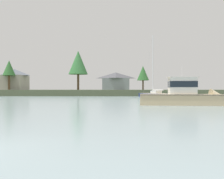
# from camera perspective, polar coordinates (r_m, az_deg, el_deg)

# --- Properties ---
(far_shore_bank) EXTENTS (245.07, 52.44, 1.61)m
(far_shore_bank) POSITION_cam_1_polar(r_m,az_deg,el_deg) (91.53, -1.61, -0.55)
(far_shore_bank) COLOR #4C563D
(far_shore_bank) RESTS_ON ground
(cruiser_sand) EXTENTS (10.68, 4.45, 5.90)m
(cruiser_sand) POSITION_cam_1_polar(r_m,az_deg,el_deg) (30.20, 16.91, -2.00)
(cruiser_sand) COLOR tan
(cruiser_sand) RESTS_ON ground
(sailboat_navy) EXTENTS (6.55, 10.05, 14.44)m
(sailboat_navy) POSITION_cam_1_polar(r_m,az_deg,el_deg) (58.37, 9.41, -1.37)
(sailboat_navy) COLOR navy
(sailboat_navy) RESTS_ON ground
(shore_tree_right_mid) EXTENTS (4.25, 4.25, 8.53)m
(shore_tree_right_mid) POSITION_cam_1_polar(r_m,az_deg,el_deg) (93.37, 6.83, 3.57)
(shore_tree_right_mid) COLOR brown
(shore_tree_right_mid) RESTS_ON far_shore_bank
(shore_tree_far_right) EXTENTS (6.01, 6.01, 12.19)m
(shore_tree_far_right) POSITION_cam_1_polar(r_m,az_deg,el_deg) (81.97, -7.45, 5.87)
(shore_tree_far_right) COLOR brown
(shore_tree_far_right) RESTS_ON far_shore_bank
(shore_tree_center_left) EXTENTS (4.25, 4.25, 10.06)m
(shore_tree_center_left) POSITION_cam_1_polar(r_m,az_deg,el_deg) (95.29, -21.70, 4.34)
(shore_tree_center_left) COLOR brown
(shore_tree_center_left) RESTS_ON far_shore_bank
(cottage_behind_trees) EXTENTS (10.71, 7.20, 6.49)m
(cottage_behind_trees) POSITION_cam_1_polar(r_m,az_deg,el_deg) (97.56, 0.85, 1.94)
(cottage_behind_trees) COLOR gray
(cottage_behind_trees) RESTS_ON far_shore_bank
(cottage_hillside) EXTENTS (8.41, 10.69, 7.56)m
(cottage_hillside) POSITION_cam_1_polar(r_m,az_deg,el_deg) (101.33, -20.67, 2.17)
(cottage_hillside) COLOR #9E998E
(cottage_hillside) RESTS_ON far_shore_bank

